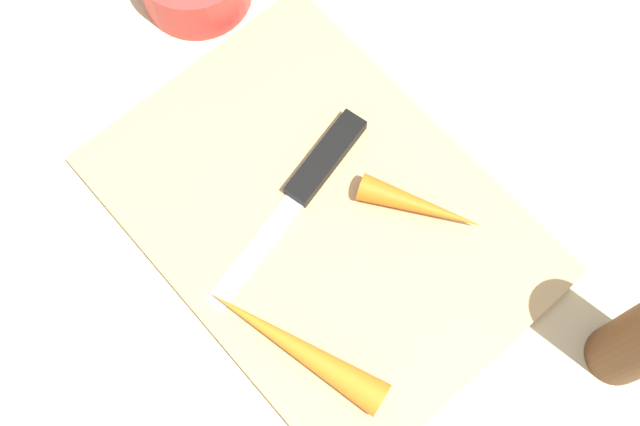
# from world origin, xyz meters

# --- Properties ---
(ground_plane) EXTENTS (1.40, 1.40, 0.00)m
(ground_plane) POSITION_xyz_m (0.00, 0.00, 0.00)
(ground_plane) COLOR #C6B793
(cutting_board) EXTENTS (0.36, 0.26, 0.01)m
(cutting_board) POSITION_xyz_m (0.00, 0.00, 0.01)
(cutting_board) COLOR tan
(cutting_board) RESTS_ON ground_plane
(knife) EXTENTS (0.07, 0.20, 0.01)m
(knife) POSITION_xyz_m (-0.03, 0.02, 0.02)
(knife) COLOR #B7B7BC
(knife) RESTS_ON cutting_board
(carrot_long) EXTENTS (0.16, 0.07, 0.03)m
(carrot_long) POSITION_xyz_m (0.07, -0.09, 0.03)
(carrot_long) COLOR orange
(carrot_long) RESTS_ON cutting_board
(carrot_short) EXTENTS (0.10, 0.07, 0.02)m
(carrot_short) POSITION_xyz_m (0.05, 0.06, 0.02)
(carrot_short) COLOR orange
(carrot_short) RESTS_ON cutting_board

